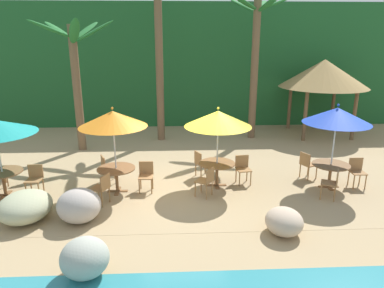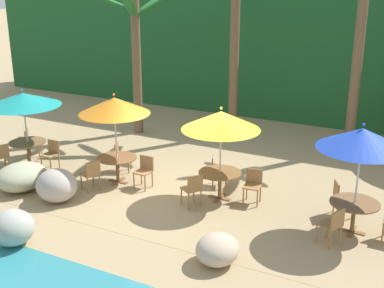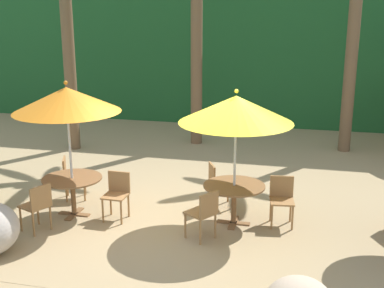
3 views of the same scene
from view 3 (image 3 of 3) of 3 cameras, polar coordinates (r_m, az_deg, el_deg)
ground_plane at (r=9.30m, az=-1.92°, el=-8.74°), size 120.00×120.00×0.00m
terrace_deck at (r=9.30m, az=-1.92°, el=-8.71°), size 18.00×5.20×0.01m
foliage_backdrop at (r=17.35m, az=5.96°, el=12.69°), size 28.00×2.40×6.00m
umbrella_orange at (r=9.18m, az=-14.05°, el=4.91°), size 1.92×1.92×2.54m
dining_table_orange at (r=9.59m, az=-13.43°, el=-4.45°), size 1.10×1.10×0.74m
chair_orange_seaward at (r=9.35m, az=-8.50°, el=-5.38°), size 0.43×0.44×0.87m
chair_orange_inland at (r=10.43m, az=-13.65°, el=-3.43°), size 0.56×0.55×0.87m
chair_orange_left at (r=9.07m, az=-17.13°, el=-6.57°), size 0.56×0.56×0.87m
umbrella_yellow at (r=8.58m, az=5.03°, el=3.95°), size 1.98×1.98×2.45m
dining_table_yellow at (r=8.99m, az=4.80°, el=-5.42°), size 1.10×1.10×0.74m
chair_yellow_seaward at (r=9.15m, az=10.16°, el=-5.93°), size 0.47×0.48×0.87m
chair_yellow_inland at (r=9.77m, az=2.89°, el=-4.28°), size 0.56×0.56×0.87m
chair_yellow_left at (r=8.39m, az=1.40°, el=-7.68°), size 0.59×0.58×0.87m
palm_tree_nearest at (r=13.77m, az=-13.96°, el=13.04°), size 2.96×3.02×5.05m
palm_tree_third at (r=13.77m, az=18.18°, el=14.93°), size 2.66×2.66×6.01m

